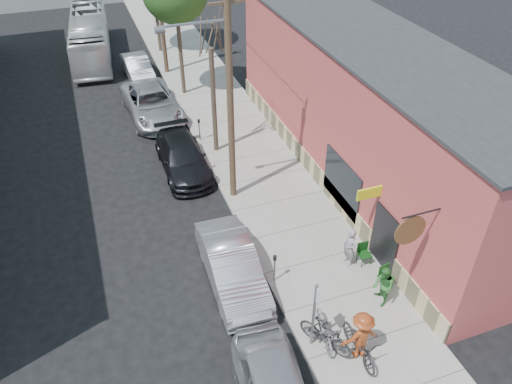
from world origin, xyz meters
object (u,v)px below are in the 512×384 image
object	(u,v)px
parking_meter_near	(275,264)
car_4	(138,68)
sign_post	(314,310)
cyclist	(361,336)
parking_meter_far	(199,126)
parked_bike_b	(325,328)
patron_grey	(350,247)
car_3	(152,103)
car_2	(183,157)
car_1	(232,266)
bus	(90,37)
parked_bike_a	(326,335)
tree_bare	(214,102)
patio_chair_b	(386,277)
patio_chair_a	(365,254)
patron_green	(383,286)
utility_pole_near	(228,89)

from	to	relation	value
parking_meter_near	car_4	bearing A→B (deg)	94.89
sign_post	cyclist	xyz separation A→B (m)	(1.24, -0.90, -0.74)
parking_meter_far	parked_bike_b	world-z (taller)	parking_meter_far
patron_grey	car_3	size ratio (longest dim) A/B	0.28
car_2	sign_post	bearing A→B (deg)	-82.19
car_1	bus	xyz separation A→B (m)	(-2.81, 24.73, 0.65)
parked_bike_a	car_1	distance (m)	4.31
tree_bare	patio_chair_b	distance (m)	11.95
parking_meter_far	patron_grey	distance (m)	11.39
car_4	tree_bare	bearing A→B (deg)	-80.96
patio_chair_a	car_3	size ratio (longest dim) A/B	0.15
parking_meter_near	bus	size ratio (longest dim) A/B	0.12
patron_grey	car_3	xyz separation A→B (m)	(-4.84, 14.78, -0.14)
patio_chair_a	car_3	distance (m)	15.92
patron_grey	car_3	distance (m)	15.55
patron_green	sign_post	bearing A→B (deg)	-67.46
utility_pole_near	patron_grey	size ratio (longest dim) A/B	6.04
patio_chair_a	car_3	xyz separation A→B (m)	(-5.44, 14.96, 0.25)
parking_meter_near	bus	xyz separation A→B (m)	(-4.26, 25.31, 0.49)
utility_pole_near	parked_bike_b	size ratio (longest dim) A/B	5.35
sign_post	utility_pole_near	size ratio (longest dim) A/B	0.28
sign_post	patio_chair_a	xyz separation A→B (m)	(3.51, 2.72, -1.24)
utility_pole_near	car_3	world-z (taller)	utility_pole_near
car_3	car_4	xyz separation A→B (m)	(0.09, 5.72, -0.11)
patio_chair_a	car_3	world-z (taller)	car_3
patio_chair_b	car_2	bearing A→B (deg)	106.74
sign_post	cyclist	size ratio (longest dim) A/B	1.48
parking_meter_far	patron_green	world-z (taller)	patron_green
utility_pole_near	car_2	distance (m)	5.73
car_1	tree_bare	bearing A→B (deg)	79.18
sign_post	patron_green	bearing A→B (deg)	13.81
cyclist	car_4	distance (m)	24.49
patio_chair_b	car_4	distance (m)	22.69
patio_chair_b	car_3	xyz separation A→B (m)	(-5.55, 16.30, 0.25)
car_1	utility_pole_near	bearing A→B (deg)	74.16
utility_pole_near	bus	world-z (taller)	utility_pole_near
patron_green	car_4	distance (m)	23.17
patron_grey	bus	bearing A→B (deg)	-169.53
parked_bike_a	parked_bike_b	xyz separation A→B (m)	(0.14, 0.31, -0.10)
parked_bike_a	car_4	world-z (taller)	car_4
utility_pole_near	parked_bike_a	world-z (taller)	utility_pole_near
sign_post	car_3	bearing A→B (deg)	96.22
patron_grey	car_2	bearing A→B (deg)	-158.31
patio_chair_a	car_1	distance (m)	5.14
utility_pole_near	patron_grey	bearing A→B (deg)	-63.50
parking_meter_near	patron_grey	bearing A→B (deg)	-2.49
sign_post	patio_chair_b	size ratio (longest dim) A/B	3.18
patio_chair_b	patron_grey	size ratio (longest dim) A/B	0.53
patio_chair_b	parked_bike_b	xyz separation A→B (m)	(-3.13, -1.32, 0.05)
patio_chair_a	car_4	xyz separation A→B (m)	(-5.35, 20.68, 0.14)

